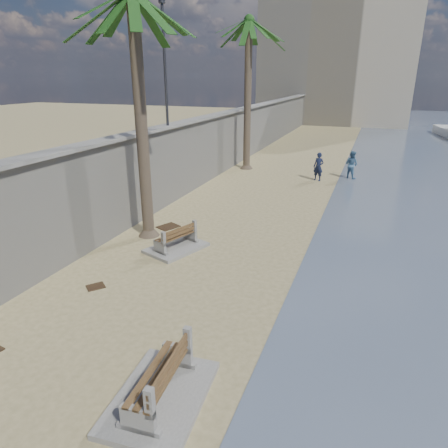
# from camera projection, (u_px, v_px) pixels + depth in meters

# --- Properties ---
(ground_plane) EXTENTS (140.00, 140.00, 0.00)m
(ground_plane) POSITION_uv_depth(u_px,v_px,m) (111.00, 421.00, 7.03)
(ground_plane) COLOR tan
(seawall) EXTENTS (0.45, 70.00, 3.50)m
(seawall) POSITION_uv_depth(u_px,v_px,m) (227.00, 141.00, 25.68)
(seawall) COLOR gray
(seawall) RESTS_ON ground_plane
(wall_cap) EXTENTS (0.80, 70.00, 0.12)m
(wall_cap) POSITION_uv_depth(u_px,v_px,m) (227.00, 112.00, 25.05)
(wall_cap) COLOR gray
(wall_cap) RESTS_ON seawall
(end_building) EXTENTS (18.00, 12.00, 14.00)m
(end_building) POSITION_uv_depth(u_px,v_px,m) (337.00, 65.00, 50.85)
(end_building) COLOR #B7AA93
(end_building) RESTS_ON ground_plane
(bench_near) EXTENTS (1.77, 2.45, 0.98)m
(bench_near) POSITION_uv_depth(u_px,v_px,m) (160.00, 382.00, 7.33)
(bench_near) COLOR gray
(bench_near) RESTS_ON ground_plane
(bench_far) EXTENTS (1.97, 2.35, 0.84)m
(bench_far) POSITION_uv_depth(u_px,v_px,m) (176.00, 240.00, 13.85)
(bench_far) COLOR gray
(bench_far) RESTS_ON ground_plane
(palm_back) EXTENTS (5.00, 5.00, 9.65)m
(palm_back) POSITION_uv_depth(u_px,v_px,m) (249.00, 23.00, 23.17)
(palm_back) COLOR brown
(palm_back) RESTS_ON ground_plane
(streetlight) EXTENTS (0.28, 0.28, 5.12)m
(streetlight) POSITION_uv_depth(u_px,v_px,m) (164.00, 52.00, 16.92)
(streetlight) COLOR #2D2D33
(streetlight) RESTS_ON wall_cap
(person_a) EXTENTS (0.77, 0.62, 1.85)m
(person_a) POSITION_uv_depth(u_px,v_px,m) (319.00, 165.00, 22.85)
(person_a) COLOR #141C39
(person_a) RESTS_ON ground_plane
(person_b) EXTENTS (1.08, 1.00, 1.80)m
(person_b) POSITION_uv_depth(u_px,v_px,m) (352.00, 163.00, 23.36)
(person_b) COLOR teal
(person_b) RESTS_ON ground_plane
(debris_c) EXTENTS (0.91, 0.99, 0.03)m
(debris_c) POSITION_uv_depth(u_px,v_px,m) (168.00, 227.00, 16.03)
(debris_c) COLOR #382616
(debris_c) RESTS_ON ground_plane
(debris_d) EXTENTS (0.61, 0.63, 0.03)m
(debris_d) POSITION_uv_depth(u_px,v_px,m) (96.00, 287.00, 11.47)
(debris_d) COLOR #382616
(debris_d) RESTS_ON ground_plane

